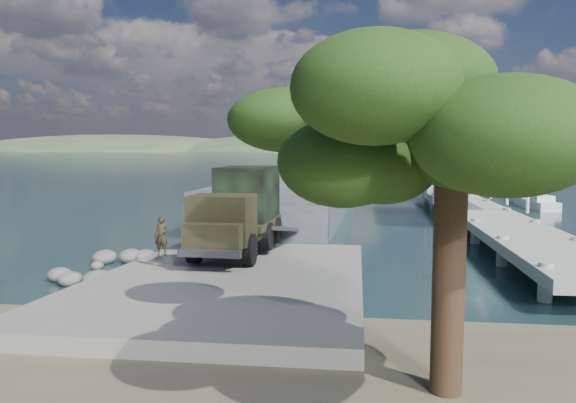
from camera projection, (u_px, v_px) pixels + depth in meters
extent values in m
plane|color=#183339|center=(240.00, 279.00, 23.19)|extent=(1400.00, 1400.00, 0.00)
cube|color=gray|center=(235.00, 278.00, 22.18)|extent=(10.00, 18.00, 0.50)
cube|color=#A3A399|center=(476.00, 210.00, 39.25)|extent=(4.00, 44.00, 0.50)
cube|color=#40484B|center=(294.00, 208.00, 46.01)|extent=(9.73, 28.53, 2.35)
cube|color=#40484B|center=(247.00, 186.00, 46.51)|extent=(1.84, 28.17, 1.22)
cube|color=#40484B|center=(342.00, 187.00, 45.18)|extent=(1.84, 28.17, 1.22)
cube|color=#40484B|center=(255.00, 225.00, 32.24)|extent=(8.46, 0.76, 2.44)
cube|color=#40484B|center=(309.00, 171.00, 54.97)|extent=(5.80, 4.01, 2.82)
cube|color=#2B2D30|center=(309.00, 155.00, 54.81)|extent=(4.83, 3.22, 0.38)
cylinder|color=#A0A2A6|center=(298.00, 133.00, 54.79)|extent=(0.15, 0.15, 4.70)
cylinder|color=#A0A2A6|center=(321.00, 138.00, 54.46)|extent=(0.15, 0.15, 3.76)
cylinder|color=black|center=(195.00, 248.00, 23.82)|extent=(0.53, 1.36, 1.34)
cylinder|color=black|center=(249.00, 249.00, 23.41)|extent=(0.53, 1.36, 1.34)
cylinder|color=black|center=(219.00, 235.00, 27.24)|extent=(0.53, 1.36, 1.34)
cylinder|color=black|center=(267.00, 236.00, 26.83)|extent=(0.53, 1.36, 1.34)
cylinder|color=black|center=(231.00, 229.00, 29.26)|extent=(0.53, 1.36, 1.34)
cylinder|color=black|center=(275.00, 230.00, 28.84)|extent=(0.53, 1.36, 1.34)
cube|color=black|center=(239.00, 234.00, 26.42)|extent=(2.67, 7.92, 0.26)
cube|color=black|center=(222.00, 219.00, 23.59)|extent=(2.67, 2.19, 2.06)
cube|color=black|center=(213.00, 236.00, 22.44)|extent=(2.41, 1.05, 1.03)
cube|color=black|center=(247.00, 223.00, 27.79)|extent=(2.81, 4.86, 0.36)
cube|color=black|center=(248.00, 193.00, 27.85)|extent=(2.67, 4.03, 2.57)
cube|color=#2B2D30|center=(209.00, 253.00, 21.99)|extent=(2.58, 0.39, 0.31)
imported|color=black|center=(162.00, 245.00, 23.43)|extent=(0.64, 0.44, 1.68)
cube|color=white|center=(536.00, 205.00, 49.46)|extent=(2.34, 6.13, 0.98)
cube|color=white|center=(542.00, 199.00, 48.32)|extent=(1.69, 1.89, 0.65)
cylinder|color=#A0A2A6|center=(538.00, 165.00, 49.12)|extent=(0.11, 0.11, 6.53)
cube|color=white|center=(522.00, 200.00, 54.47)|extent=(1.89, 5.59, 0.90)
cube|color=white|center=(526.00, 195.00, 53.41)|extent=(1.48, 1.67, 0.60)
cylinder|color=#A0A2A6|center=(523.00, 167.00, 54.15)|extent=(0.10, 0.10, 6.01)
cylinder|color=black|center=(449.00, 265.00, 11.34)|extent=(0.66, 0.66, 6.37)
ellipsoid|color=#19340E|center=(453.00, 111.00, 11.04)|extent=(6.15, 5.71, 2.63)
ellipsoid|color=#19340E|center=(287.00, 120.00, 14.76)|extent=(3.07, 3.07, 1.76)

